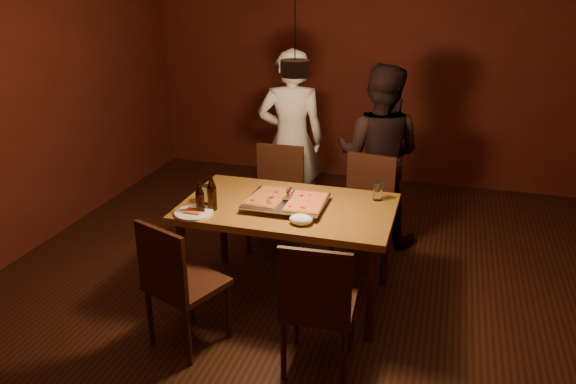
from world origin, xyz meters
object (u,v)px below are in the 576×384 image
(dining_table, at_px, (288,214))
(diner_dark, at_px, (378,155))
(beer_bottle_a, at_px, (200,198))
(diner_white, at_px, (291,141))
(chair_near_left, at_px, (176,275))
(pendant_lamp, at_px, (295,67))
(beer_bottle_b, at_px, (212,193))
(chair_far_left, at_px, (277,187))
(chair_near_right, at_px, (317,297))
(chair_far_right, at_px, (366,199))
(plate_slice, at_px, (194,213))
(pizza_tray, at_px, (286,203))

(dining_table, relative_size, diner_dark, 0.94)
(beer_bottle_a, bearing_deg, diner_white, 83.14)
(chair_near_left, distance_m, pendant_lamp, 1.48)
(beer_bottle_b, distance_m, diner_white, 1.51)
(dining_table, distance_m, chair_far_left, 0.92)
(dining_table, bearing_deg, chair_near_right, -62.60)
(chair_far_left, bearing_deg, chair_far_right, 174.90)
(diner_white, bearing_deg, pendant_lamp, 91.82)
(chair_near_left, relative_size, plate_slice, 2.05)
(chair_near_right, relative_size, diner_white, 0.29)
(pizza_tray, distance_m, plate_slice, 0.65)
(chair_near_right, xyz_separation_m, beer_bottle_a, (-0.95, 0.48, 0.33))
(pizza_tray, bearing_deg, chair_near_right, -58.18)
(chair_near_left, bearing_deg, pizza_tray, 78.36)
(diner_white, bearing_deg, beer_bottle_b, 69.68)
(chair_near_left, relative_size, chair_near_right, 1.12)
(plate_slice, xyz_separation_m, diner_dark, (1.05, 1.53, 0.04))
(chair_far_left, xyz_separation_m, pendant_lamp, (0.45, -1.04, 1.22))
(plate_slice, bearing_deg, pizza_tray, 27.95)
(chair_far_right, bearing_deg, diner_white, -22.04)
(pizza_tray, distance_m, diner_dark, 1.32)
(chair_far_right, distance_m, diner_white, 0.98)
(chair_near_right, relative_size, beer_bottle_b, 1.95)
(chair_near_right, distance_m, pizza_tray, 0.90)
(chair_near_right, bearing_deg, pendant_lamp, 114.09)
(beer_bottle_a, height_order, diner_dark, diner_dark)
(chair_near_right, bearing_deg, dining_table, 114.02)
(chair_far_right, distance_m, beer_bottle_b, 1.41)
(plate_slice, bearing_deg, chair_near_right, -24.86)
(beer_bottle_b, height_order, diner_dark, diner_dark)
(dining_table, xyz_separation_m, beer_bottle_b, (-0.48, -0.22, 0.20))
(chair_far_right, relative_size, pizza_tray, 0.88)
(chair_far_left, relative_size, chair_near_right, 1.00)
(chair_far_right, height_order, pendant_lamp, pendant_lamp)
(pendant_lamp, bearing_deg, chair_near_right, -62.53)
(chair_far_left, xyz_separation_m, beer_bottle_b, (-0.14, -1.06, 0.34))
(chair_far_left, distance_m, chair_near_left, 1.64)
(beer_bottle_b, bearing_deg, diner_white, 84.70)
(chair_far_left, bearing_deg, pizza_tray, 110.19)
(dining_table, distance_m, chair_far_right, 0.92)
(chair_near_left, xyz_separation_m, plate_slice, (-0.08, 0.46, 0.22))
(chair_near_right, height_order, beer_bottle_a, beer_bottle_a)
(chair_near_right, relative_size, plate_slice, 1.83)
(chair_near_right, height_order, pendant_lamp, pendant_lamp)
(chair_near_right, relative_size, pendant_lamp, 0.44)
(beer_bottle_a, height_order, diner_white, diner_white)
(pizza_tray, bearing_deg, diner_white, 107.93)
(chair_far_right, xyz_separation_m, pendant_lamp, (-0.34, -0.99, 1.22))
(chair_far_left, distance_m, chair_far_right, 0.79)
(chair_far_left, bearing_deg, diner_white, -91.76)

